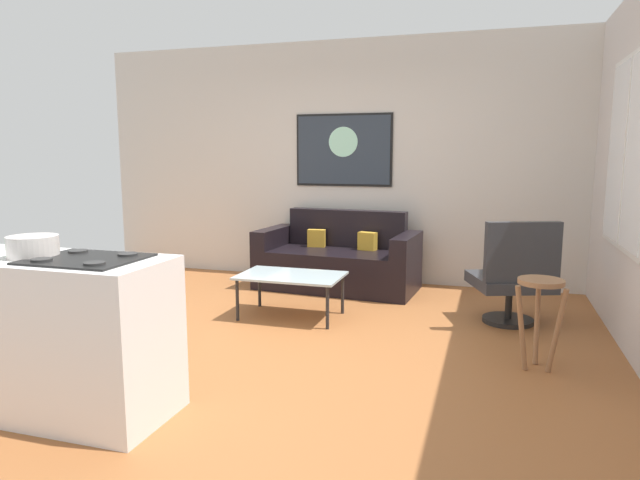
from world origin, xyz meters
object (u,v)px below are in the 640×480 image
at_px(couch, 338,262).
at_px(coffee_table, 291,278).
at_px(wall_painting, 343,150).
at_px(mixing_bowl, 33,247).
at_px(bar_stool, 540,301).
at_px(armchair, 514,276).

bearing_deg(couch, coffee_table, -95.14).
bearing_deg(couch, wall_painting, 98.56).
bearing_deg(mixing_bowl, wall_painting, 78.65).
relative_size(bar_stool, wall_painting, 0.56).
bearing_deg(armchair, bar_stool, -82.33).
relative_size(armchair, wall_painting, 0.81).
height_order(coffee_table, wall_painting, wall_painting).
height_order(coffee_table, mixing_bowl, mixing_bowl).
relative_size(bar_stool, mixing_bowl, 2.32).
distance_m(bar_stool, mixing_bowl, 3.25).
xyz_separation_m(bar_stool, wall_painting, (-2.04, 2.38, 1.05)).
height_order(coffee_table, armchair, armchair).
bearing_deg(mixing_bowl, bar_stool, 28.39).
height_order(bar_stool, mixing_bowl, mixing_bowl).
xyz_separation_m(coffee_table, bar_stool, (2.08, -0.68, 0.12)).
xyz_separation_m(coffee_table, armchair, (1.95, 0.33, 0.07)).
relative_size(armchair, bar_stool, 1.46).
xyz_separation_m(couch, wall_painting, (-0.07, 0.46, 1.25)).
bearing_deg(bar_stool, mixing_bowl, -151.61).
height_order(mixing_bowl, wall_painting, wall_painting).
bearing_deg(coffee_table, mixing_bowl, -108.58).
bearing_deg(bar_stool, armchair, 97.67).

